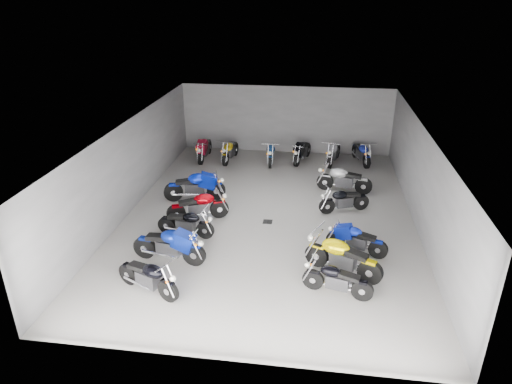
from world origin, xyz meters
The scene contains 22 objects.
ground centered at (0.00, 0.00, 0.00)m, with size 14.00×14.00×0.00m, color gray.
wall_back centered at (0.00, 7.00, 1.60)m, with size 10.00×0.10×3.20m, color gray.
wall_left centered at (-5.00, 0.00, 1.60)m, with size 0.10×14.00×3.20m, color gray.
wall_right centered at (5.00, 0.00, 1.60)m, with size 0.10×14.00×3.20m, color gray.
ceiling centered at (0.00, 0.00, 3.22)m, with size 10.00×14.00×0.04m, color black.
drain_grate centered at (0.00, -0.50, 0.01)m, with size 0.32×0.32×0.01m, color black.
motorcycle_left_a centered at (-2.64, -4.89, 0.49)m, with size 1.91×0.97×0.90m.
motorcycle_left_b centered at (-2.55, -3.35, 0.54)m, with size 2.26×0.53×1.00m.
motorcycle_left_c centered at (-2.49, -1.81, 0.46)m, with size 1.93×0.45×0.85m.
motorcycle_left_d centered at (-2.38, -0.67, 0.52)m, with size 2.05×0.97×0.95m.
motorcycle_left_e centered at (-2.90, 0.90, 0.56)m, with size 2.30×0.69×1.02m.
motorcycle_right_a centered at (2.23, -4.28, 0.45)m, with size 1.85×0.59×0.83m.
motorcycle_right_b centered at (2.40, -3.32, 0.55)m, with size 2.15×1.10×1.01m.
motorcycle_right_c centered at (2.86, -2.12, 0.45)m, with size 1.83×0.72×0.83m.
motorcycle_right_e centered at (2.60, 0.66, 0.46)m, with size 1.81×0.85×0.84m.
motorcycle_right_f centered at (2.65, 2.45, 0.52)m, with size 2.16×0.54×0.95m.
motorcycle_back_a centered at (-3.66, 5.38, 0.53)m, with size 0.42×2.19×0.97m.
motorcycle_back_b centered at (-2.43, 5.33, 0.50)m, with size 0.48×2.09×0.92m.
motorcycle_back_c centered at (-0.52, 5.31, 0.50)m, with size 0.44×2.07×0.91m.
motorcycle_back_d centered at (0.89, 5.68, 0.50)m, with size 0.72×2.06×0.92m.
motorcycle_back_e centered at (2.32, 5.67, 0.51)m, with size 0.66×2.12×0.94m.
motorcycle_back_f centered at (3.58, 5.86, 0.50)m, with size 0.71×2.04×0.92m.
Camera 1 is at (1.51, -14.35, 7.38)m, focal length 32.00 mm.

